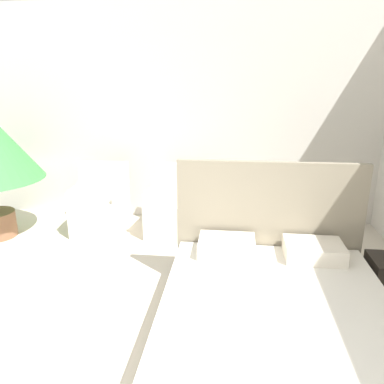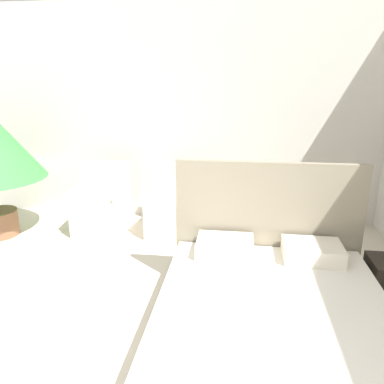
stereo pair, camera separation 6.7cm
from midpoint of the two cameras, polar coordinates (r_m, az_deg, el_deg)
The scene contains 4 objects.
wall_back at distance 5.21m, azimuth -3.08°, elevation 11.59°, with size 10.00×0.06×2.90m.
bed at distance 2.91m, azimuth 12.70°, elevation -18.63°, with size 1.68×1.99×1.24m.
armchair_near_window_left at distance 5.05m, azimuth -13.16°, elevation -2.60°, with size 0.70×0.65×0.87m.
armchair_near_window_right at distance 4.80m, azimuth -1.97°, elevation -3.19°, with size 0.73×0.68×0.87m.
Camera 2 is at (0.98, -1.20, 1.95)m, focal length 35.00 mm.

